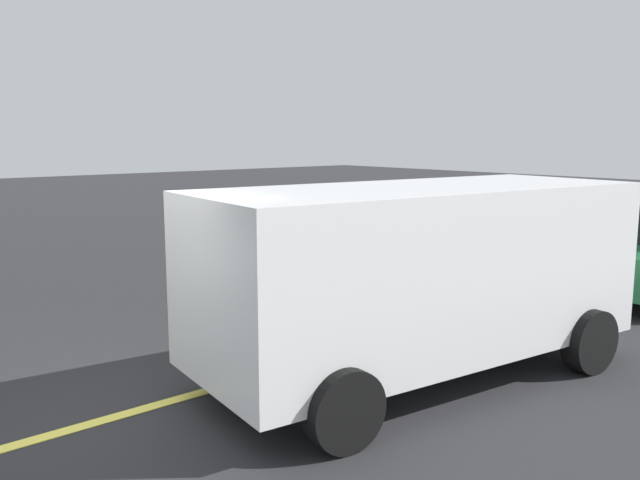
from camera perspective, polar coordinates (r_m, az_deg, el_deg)
name	(u,v)px	position (r m, az deg, el deg)	size (l,w,h in m)	color
ground_plane	(86,426)	(6.95, -19.55, -14.89)	(80.00, 80.00, 0.00)	#262628
lane_marking_centre	(323,358)	(8.38, 0.26, -10.14)	(28.00, 0.16, 0.01)	#E0D14C
white_van	(422,269)	(7.54, 8.77, -2.46)	(5.40, 2.76, 2.20)	white
car_yellow_mid_road	(531,213)	(17.76, 17.78, 2.24)	(4.55, 2.36, 1.56)	gold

